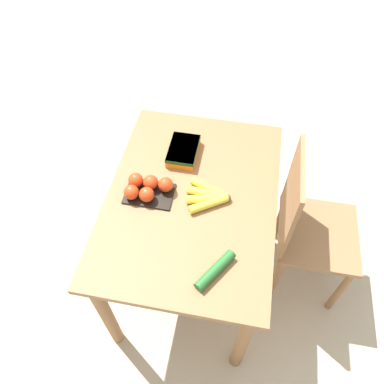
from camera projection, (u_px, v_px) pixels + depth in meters
The scene contains 7 objects.
ground_plane at pixel (192, 270), 2.29m from camera, with size 12.00×12.00×0.00m, color #B7A88E.
dining_table at pixel (192, 212), 1.79m from camera, with size 1.06×0.76×0.76m.
chair at pixel (306, 228), 1.89m from camera, with size 0.42×0.40×0.95m.
banana_bunch at pixel (209, 196), 1.66m from camera, with size 0.20×0.20×0.04m.
tomato_pack at pixel (147, 188), 1.67m from camera, with size 0.15×0.22×0.08m.
carrot_bag at pixel (183, 150), 1.82m from camera, with size 0.20×0.14×0.05m.
cucumber_near at pixel (215, 270), 1.44m from camera, with size 0.19×0.14×0.04m.
Camera 1 is at (0.99, 0.19, 2.11)m, focal length 35.00 mm.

